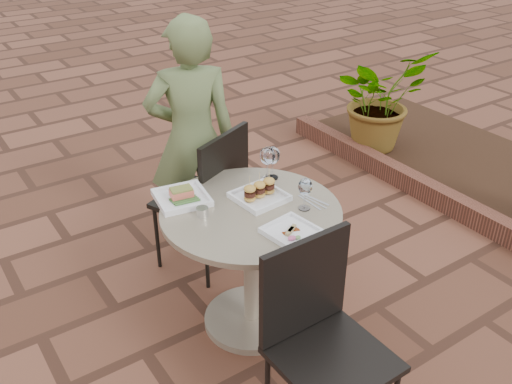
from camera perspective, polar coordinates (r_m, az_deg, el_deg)
ground at (r=3.43m, az=1.96°, el=-10.18°), size 60.00×60.00×0.00m
cafe_table at (r=2.95m, az=-0.49°, el=-5.84°), size 0.90×0.90×0.73m
chair_far at (r=3.35m, az=-4.56°, el=0.18°), size 0.58×0.58×0.93m
chair_near at (r=2.43m, az=6.33°, el=-13.33°), size 0.45×0.45×0.93m
diner at (r=3.51m, az=-6.44°, el=5.27°), size 0.64×0.53×1.51m
plate_salmon at (r=2.90m, az=-7.42°, el=-0.48°), size 0.29×0.29×0.07m
plate_sliders at (r=2.88m, az=0.35°, el=-0.11°), size 0.26×0.26×0.16m
plate_tuna at (r=2.63m, az=3.53°, el=-3.93°), size 0.24×0.24×0.03m
wine_glass_right at (r=2.77m, az=4.94°, el=0.44°), size 0.07×0.07×0.17m
wine_glass_mid at (r=3.02m, az=1.14°, el=3.56°), size 0.08×0.08×0.19m
wine_glass_far at (r=3.04m, az=1.67°, el=3.61°), size 0.08×0.08×0.18m
steel_ramekin at (r=2.76m, az=-5.39°, el=-1.99°), size 0.06×0.06×0.04m
cutlery_set at (r=2.89m, az=5.73°, el=-0.94°), size 0.11×0.19×0.00m
planter_curb at (r=4.51m, az=16.38°, el=0.37°), size 0.12×3.00×0.15m
mulch_bed at (r=5.05m, az=21.54°, el=2.11°), size 1.30×3.00×0.06m
potted_plant_a at (r=4.99m, az=12.26°, el=9.08°), size 0.79×0.69×0.86m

